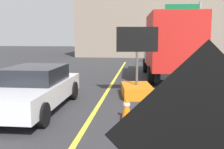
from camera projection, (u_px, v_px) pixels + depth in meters
lane_center_stripe at (82, 133)px, 6.61m from camera, size 0.14×36.00×0.01m
roadwork_sign at (203, 146)px, 2.18m from camera, size 1.63×0.17×2.33m
arrow_board_trailer at (137, 84)px, 10.56m from camera, size 1.60×1.94×2.70m
box_truck at (170, 45)px, 14.69m from camera, size 2.88×6.98×3.48m
pickup_car at (34, 88)px, 8.61m from camera, size 1.98×4.78×1.38m
highway_guide_sign at (189, 22)px, 20.98m from camera, size 2.79×0.27×5.00m
far_building_block at (160, 28)px, 31.90m from camera, size 18.87×7.32×6.58m
traffic_cone_mid_lane at (131, 132)px, 5.76m from camera, size 0.36×0.36×0.66m
traffic_cone_far_lane at (127, 106)px, 7.73m from camera, size 0.36×0.36×0.73m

